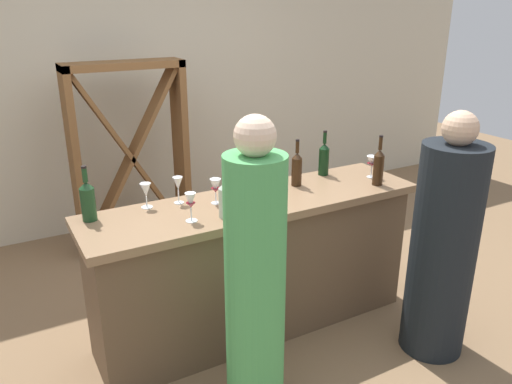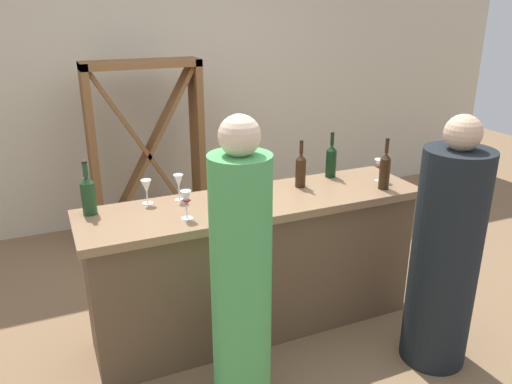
{
  "view_description": "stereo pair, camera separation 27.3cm",
  "coord_description": "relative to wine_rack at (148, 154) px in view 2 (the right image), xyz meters",
  "views": [
    {
      "loc": [
        -1.4,
        -2.53,
        2.04
      ],
      "look_at": [
        0.0,
        0.0,
        0.97
      ],
      "focal_mm": 35.45,
      "sensor_mm": 36.0,
      "label": 1
    },
    {
      "loc": [
        -1.16,
        -2.65,
        2.04
      ],
      "look_at": [
        0.0,
        0.0,
        0.97
      ],
      "focal_mm": 35.45,
      "sensor_mm": 36.0,
      "label": 2
    }
  ],
  "objects": [
    {
      "name": "ground_plane",
      "position": [
        0.32,
        -1.65,
        -0.81
      ],
      "size": [
        12.0,
        12.0,
        0.0
      ],
      "primitive_type": "plane",
      "color": "#846647"
    },
    {
      "name": "back_wall",
      "position": [
        0.32,
        0.55,
        0.59
      ],
      "size": [
        8.0,
        0.1,
        2.8
      ],
      "primitive_type": "cube",
      "color": "beige",
      "rests_on": "ground"
    },
    {
      "name": "bar_counter",
      "position": [
        0.32,
        -1.65,
        -0.34
      ],
      "size": [
        2.15,
        0.57,
        0.92
      ],
      "color": "brown",
      "rests_on": "ground"
    },
    {
      "name": "wine_rack",
      "position": [
        0.0,
        0.0,
        0.0
      ],
      "size": [
        0.98,
        0.28,
        1.61
      ],
      "color": "brown",
      "rests_on": "ground"
    },
    {
      "name": "wine_bottle_leftmost_olive_green",
      "position": [
        -0.64,
        -1.48,
        0.23
      ],
      "size": [
        0.08,
        0.08,
        0.31
      ],
      "color": "#193D1E",
      "rests_on": "bar_counter"
    },
    {
      "name": "wine_bottle_second_left_clear_pale",
      "position": [
        0.04,
        -1.8,
        0.22
      ],
      "size": [
        0.07,
        0.07,
        0.29
      ],
      "color": "#B7C6B2",
      "rests_on": "bar_counter"
    },
    {
      "name": "wine_bottle_center_clear_pale",
      "position": [
        0.14,
        -1.77,
        0.22
      ],
      "size": [
        0.07,
        0.07,
        0.3
      ],
      "color": "#B7C6B2",
      "rests_on": "bar_counter"
    },
    {
      "name": "wine_bottle_second_right_amber_brown",
      "position": [
        0.68,
        -1.55,
        0.23
      ],
      "size": [
        0.07,
        0.07,
        0.31
      ],
      "color": "#331E0F",
      "rests_on": "bar_counter"
    },
    {
      "name": "wine_bottle_rightmost_dark_green",
      "position": [
        0.97,
        -1.45,
        0.23
      ],
      "size": [
        0.07,
        0.07,
        0.32
      ],
      "color": "black",
      "rests_on": "bar_counter"
    },
    {
      "name": "wine_bottle_far_right_amber_brown",
      "position": [
        1.16,
        -1.8,
        0.24
      ],
      "size": [
        0.07,
        0.07,
        0.34
      ],
      "color": "#331E0F",
      "rests_on": "bar_counter"
    },
    {
      "name": "wine_glass_near_left",
      "position": [
        -0.15,
        -1.76,
        0.22
      ],
      "size": [
        0.07,
        0.07,
        0.17
      ],
      "color": "white",
      "rests_on": "bar_counter"
    },
    {
      "name": "wine_glass_near_center",
      "position": [
        1.22,
        -1.66,
        0.22
      ],
      "size": [
        0.08,
        0.08,
        0.15
      ],
      "color": "white",
      "rests_on": "bar_counter"
    },
    {
      "name": "wine_glass_near_right",
      "position": [
        0.24,
        -1.64,
        0.21
      ],
      "size": [
        0.07,
        0.07,
        0.14
      ],
      "color": "white",
      "rests_on": "bar_counter"
    },
    {
      "name": "wine_glass_far_left",
      "position": [
        0.08,
        -1.59,
        0.21
      ],
      "size": [
        0.07,
        0.07,
        0.16
      ],
      "color": "white",
      "rests_on": "bar_counter"
    },
    {
      "name": "wine_glass_far_center",
      "position": [
        -0.12,
        -1.47,
        0.23
      ],
      "size": [
        0.06,
        0.06,
        0.17
      ],
      "color": "white",
      "rests_on": "bar_counter"
    },
    {
      "name": "wine_glass_far_right",
      "position": [
        -0.31,
        -1.45,
        0.21
      ],
      "size": [
        0.07,
        0.07,
        0.15
      ],
      "color": "white",
      "rests_on": "bar_counter"
    },
    {
      "name": "person_left_guest",
      "position": [
        -0.04,
        -2.28,
        -0.06
      ],
      "size": [
        0.31,
        0.31,
        1.59
      ],
      "rotation": [
        0.0,
        0.0,
        1.55
      ],
      "color": "#4CA559",
      "rests_on": "ground"
    },
    {
      "name": "person_center_guest",
      "position": [
        1.18,
        -2.37,
        -0.12
      ],
      "size": [
        0.47,
        0.47,
        1.51
      ],
      "rotation": [
        0.0,
        0.0,
        1.84
      ],
      "color": "black",
      "rests_on": "ground"
    }
  ]
}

